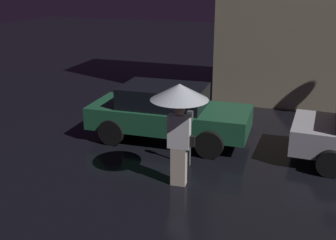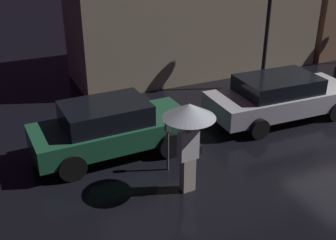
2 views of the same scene
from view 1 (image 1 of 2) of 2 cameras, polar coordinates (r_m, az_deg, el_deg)
The scene contains 3 objects.
parked_car_green at distance 10.99m, azimuth -0.01°, elevation 1.13°, with size 4.19×1.90×1.45m.
pedestrian_with_umbrella at distance 8.25m, azimuth 1.56°, elevation 2.11°, with size 1.16×1.16×2.16m.
parking_meter at distance 9.45m, azimuth 2.97°, elevation -1.67°, with size 0.12×0.10×1.30m.
Camera 1 is at (-3.60, -8.51, 4.15)m, focal length 45.00 mm.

